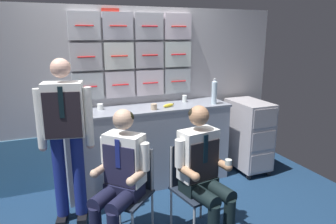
{
  "coord_description": "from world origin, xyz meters",
  "views": [
    {
      "loc": [
        -0.92,
        -2.35,
        1.84
      ],
      "look_at": [
        0.2,
        0.4,
        1.08
      ],
      "focal_mm": 33.2,
      "sensor_mm": 36.0,
      "label": 1
    }
  ],
  "objects_px": {
    "crew_member_left": "(120,175)",
    "folding_chair_right": "(192,178)",
    "crew_member_standing": "(66,129)",
    "sparkling_bottle_green": "(78,100)",
    "crew_member_right": "(204,169)",
    "folding_chair_left": "(130,183)",
    "snack_banana": "(168,105)",
    "paper_cup_tan": "(100,107)",
    "service_trolley": "(248,134)"
  },
  "relations": [
    {
      "from": "crew_member_right",
      "to": "snack_banana",
      "type": "xyz_separation_m",
      "value": [
        0.13,
        1.14,
        0.32
      ]
    },
    {
      "from": "folding_chair_right",
      "to": "crew_member_standing",
      "type": "relative_size",
      "value": 0.52
    },
    {
      "from": "crew_member_left",
      "to": "sparkling_bottle_green",
      "type": "relative_size",
      "value": 4.6
    },
    {
      "from": "service_trolley",
      "to": "crew_member_standing",
      "type": "bearing_deg",
      "value": -171.97
    },
    {
      "from": "folding_chair_right",
      "to": "snack_banana",
      "type": "xyz_separation_m",
      "value": [
        0.16,
        0.98,
        0.48
      ]
    },
    {
      "from": "crew_member_right",
      "to": "sparkling_bottle_green",
      "type": "xyz_separation_m",
      "value": [
        -0.89,
        1.35,
        0.43
      ]
    },
    {
      "from": "snack_banana",
      "to": "service_trolley",
      "type": "bearing_deg",
      "value": -2.92
    },
    {
      "from": "crew_member_left",
      "to": "snack_banana",
      "type": "height_order",
      "value": "crew_member_left"
    },
    {
      "from": "snack_banana",
      "to": "folding_chair_right",
      "type": "bearing_deg",
      "value": -99.21
    },
    {
      "from": "folding_chair_left",
      "to": "paper_cup_tan",
      "type": "xyz_separation_m",
      "value": [
        -0.06,
        1.03,
        0.49
      ]
    },
    {
      "from": "folding_chair_left",
      "to": "crew_member_left",
      "type": "height_order",
      "value": "crew_member_left"
    },
    {
      "from": "folding_chair_right",
      "to": "crew_member_right",
      "type": "relative_size",
      "value": 0.68
    },
    {
      "from": "crew_member_standing",
      "to": "sparkling_bottle_green",
      "type": "distance_m",
      "value": 0.65
    },
    {
      "from": "folding_chair_left",
      "to": "crew_member_right",
      "type": "distance_m",
      "value": 0.68
    },
    {
      "from": "crew_member_left",
      "to": "service_trolley",
      "type": "bearing_deg",
      "value": 24.38
    },
    {
      "from": "paper_cup_tan",
      "to": "crew_member_right",
      "type": "bearing_deg",
      "value": -63.72
    },
    {
      "from": "crew_member_left",
      "to": "crew_member_standing",
      "type": "xyz_separation_m",
      "value": [
        -0.37,
        0.57,
        0.29
      ]
    },
    {
      "from": "crew_member_standing",
      "to": "sparkling_bottle_green",
      "type": "relative_size",
      "value": 6.1
    },
    {
      "from": "service_trolley",
      "to": "crew_member_standing",
      "type": "height_order",
      "value": "crew_member_standing"
    },
    {
      "from": "service_trolley",
      "to": "folding_chair_right",
      "type": "relative_size",
      "value": 1.14
    },
    {
      "from": "folding_chair_left",
      "to": "crew_member_left",
      "type": "xyz_separation_m",
      "value": [
        -0.12,
        -0.11,
        0.15
      ]
    },
    {
      "from": "sparkling_bottle_green",
      "to": "paper_cup_tan",
      "type": "distance_m",
      "value": 0.25
    },
    {
      "from": "crew_member_left",
      "to": "crew_member_right",
      "type": "relative_size",
      "value": 0.99
    },
    {
      "from": "crew_member_right",
      "to": "sparkling_bottle_green",
      "type": "relative_size",
      "value": 4.64
    },
    {
      "from": "crew_member_right",
      "to": "crew_member_standing",
      "type": "xyz_separation_m",
      "value": [
        -1.08,
        0.75,
        0.28
      ]
    },
    {
      "from": "sparkling_bottle_green",
      "to": "snack_banana",
      "type": "bearing_deg",
      "value": -11.91
    },
    {
      "from": "paper_cup_tan",
      "to": "crew_member_standing",
      "type": "bearing_deg",
      "value": -127.06
    },
    {
      "from": "service_trolley",
      "to": "sparkling_bottle_green",
      "type": "relative_size",
      "value": 3.61
    },
    {
      "from": "crew_member_standing",
      "to": "paper_cup_tan",
      "type": "bearing_deg",
      "value": 52.94
    },
    {
      "from": "service_trolley",
      "to": "paper_cup_tan",
      "type": "bearing_deg",
      "value": 172.94
    },
    {
      "from": "crew_member_right",
      "to": "crew_member_left",
      "type": "bearing_deg",
      "value": 165.63
    },
    {
      "from": "crew_member_right",
      "to": "crew_member_standing",
      "type": "distance_m",
      "value": 1.35
    },
    {
      "from": "service_trolley",
      "to": "crew_member_left",
      "type": "xyz_separation_m",
      "value": [
        -1.99,
        -0.9,
        0.16
      ]
    },
    {
      "from": "folding_chair_right",
      "to": "paper_cup_tan",
      "type": "distance_m",
      "value": 1.41
    },
    {
      "from": "crew_member_left",
      "to": "folding_chair_right",
      "type": "relative_size",
      "value": 1.45
    },
    {
      "from": "crew_member_right",
      "to": "snack_banana",
      "type": "height_order",
      "value": "crew_member_right"
    },
    {
      "from": "sparkling_bottle_green",
      "to": "paper_cup_tan",
      "type": "xyz_separation_m",
      "value": [
        0.23,
        -0.03,
        -0.09
      ]
    },
    {
      "from": "crew_member_standing",
      "to": "snack_banana",
      "type": "distance_m",
      "value": 1.28
    },
    {
      "from": "paper_cup_tan",
      "to": "crew_member_left",
      "type": "bearing_deg",
      "value": -92.88
    },
    {
      "from": "service_trolley",
      "to": "snack_banana",
      "type": "xyz_separation_m",
      "value": [
        -1.15,
        0.06,
        0.49
      ]
    },
    {
      "from": "crew_member_standing",
      "to": "service_trolley",
      "type": "bearing_deg",
      "value": 8.03
    },
    {
      "from": "service_trolley",
      "to": "crew_member_standing",
      "type": "distance_m",
      "value": 2.42
    },
    {
      "from": "crew_member_standing",
      "to": "snack_banana",
      "type": "height_order",
      "value": "crew_member_standing"
    },
    {
      "from": "folding_chair_left",
      "to": "crew_member_left",
      "type": "distance_m",
      "value": 0.22
    },
    {
      "from": "crew_member_left",
      "to": "folding_chair_right",
      "type": "distance_m",
      "value": 0.7
    },
    {
      "from": "folding_chair_left",
      "to": "crew_member_left",
      "type": "relative_size",
      "value": 0.69
    },
    {
      "from": "crew_member_left",
      "to": "snack_banana",
      "type": "xyz_separation_m",
      "value": [
        0.84,
        0.96,
        0.33
      ]
    },
    {
      "from": "folding_chair_left",
      "to": "crew_member_standing",
      "type": "height_order",
      "value": "crew_member_standing"
    },
    {
      "from": "folding_chair_right",
      "to": "crew_member_right",
      "type": "xyz_separation_m",
      "value": [
        0.03,
        -0.16,
        0.16
      ]
    },
    {
      "from": "paper_cup_tan",
      "to": "snack_banana",
      "type": "distance_m",
      "value": 0.8
    }
  ]
}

